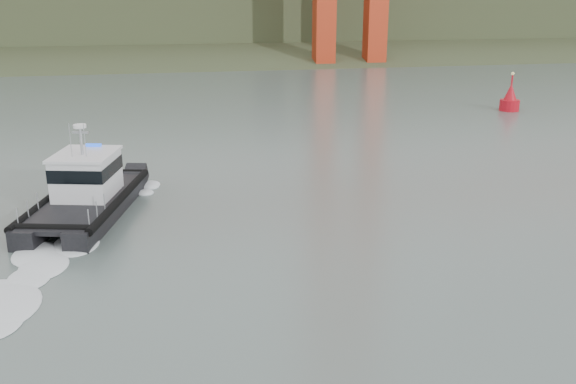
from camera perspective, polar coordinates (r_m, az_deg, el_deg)
name	(u,v)px	position (r m, az deg, el deg)	size (l,w,h in m)	color
ground	(326,313)	(25.04, 3.41, -10.73)	(400.00, 400.00, 0.00)	#4C5B55
headlands	(189,7)	(146.94, -8.77, 15.95)	(500.00, 105.36, 27.12)	#374427
patrol_boat	(86,191)	(36.48, -17.51, 0.06)	(6.21, 11.20, 5.14)	black
nav_buoy	(510,100)	(67.56, 19.13, 7.74)	(1.92, 1.92, 4.01)	#B50C18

